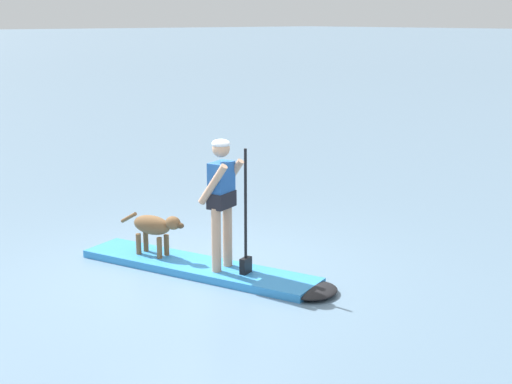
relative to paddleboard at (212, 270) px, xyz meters
The scene contains 4 objects.
ground_plane 0.23m from the paddleboard, 161.20° to the right, with size 400.00×400.00×0.00m, color slate.
paddleboard is the anchor object (origin of this frame).
person_paddler 1.03m from the paddleboard, 18.80° to the left, with size 0.67×0.58×1.66m.
dog 1.02m from the paddleboard, 161.20° to the right, with size 1.02×0.42×0.58m.
Camera 1 is at (7.42, -5.39, 3.21)m, focal length 51.97 mm.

